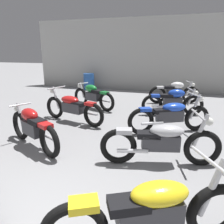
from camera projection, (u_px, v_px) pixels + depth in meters
back_wall at (151, 55)px, 10.89m from camera, size 12.66×0.24×3.60m
motorcycle_left_row_1 at (33, 127)px, 4.56m from camera, size 1.81×0.98×0.88m
motorcycle_left_row_2 at (72, 107)px, 6.20m from camera, size 2.12×0.84×0.97m
motorcycle_left_row_3 at (93, 96)px, 7.73m from camera, size 1.86×0.86×0.88m
motorcycle_right_row_0 at (151, 212)px, 2.18m from camera, size 1.96×1.16×0.97m
motorcycle_right_row_1 at (161, 141)px, 3.86m from camera, size 2.13×0.85×0.97m
motorcycle_right_row_2 at (170, 115)px, 5.42m from camera, size 1.96×1.16×0.97m
motorcycle_right_row_3 at (173, 101)px, 6.88m from camera, size 1.92×0.72×0.88m
motorcycle_right_row_4 at (174, 92)px, 8.45m from camera, size 1.91×0.74×0.88m
oil_drum at (89, 82)px, 11.45m from camera, size 0.59×0.59×0.85m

